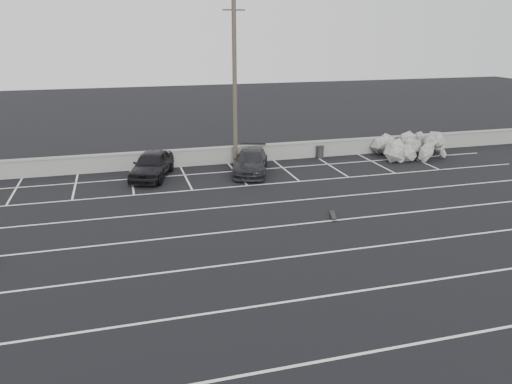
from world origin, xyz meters
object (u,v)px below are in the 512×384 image
object	(u,v)px
car_left	(152,164)
trash_bin	(320,152)
skateboard	(333,216)
car_right	(251,162)
utility_pole	(235,85)
riprap_pile	(405,148)

from	to	relation	value
car_left	trash_bin	distance (m)	11.06
trash_bin	skateboard	world-z (taller)	trash_bin
car_left	skateboard	xyz separation A→B (m)	(7.34, -8.64, -0.69)
car_right	trash_bin	distance (m)	5.71
utility_pole	trash_bin	world-z (taller)	utility_pole
utility_pole	trash_bin	bearing A→B (deg)	3.97
car_left	skateboard	distance (m)	11.36
car_right	utility_pole	xyz separation A→B (m)	(-0.50, 1.76, 4.26)
trash_bin	car_right	bearing A→B (deg)	-157.69
utility_pole	car_left	bearing A→B (deg)	-166.92
car_left	car_right	distance (m)	5.69
car_right	utility_pole	distance (m)	4.64
utility_pole	skateboard	size ratio (longest dim) A/B	11.15
trash_bin	riprap_pile	distance (m)	5.68
car_left	trash_bin	size ratio (longest dim) A/B	5.60
trash_bin	skateboard	distance (m)	10.86
car_left	utility_pole	xyz separation A→B (m)	(5.16, 1.20, 4.17)
car_right	riprap_pile	size ratio (longest dim) A/B	0.86
trash_bin	riprap_pile	size ratio (longest dim) A/B	0.15
car_right	riprap_pile	world-z (taller)	riprap_pile
car_right	riprap_pile	bearing A→B (deg)	24.13
trash_bin	riprap_pile	bearing A→B (deg)	-11.65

